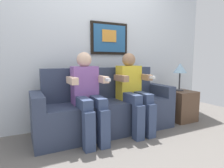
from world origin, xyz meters
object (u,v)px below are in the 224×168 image
Objects in this scene: side_table_right at (181,106)px; couch at (106,110)px; person_on_right at (133,89)px; person_on_left at (88,93)px; table_lamp at (180,69)px.

couch is at bearing 175.45° from side_table_right.
couch is at bearing 153.22° from person_on_right.
person_on_right is (0.66, 0.00, 0.00)m from person_on_left.
person_on_right is at bearing -174.00° from table_lamp.
side_table_right is at bearing -71.51° from table_lamp.
person_on_right is 1.02m from table_lamp.
couch is 4.27× the size of table_lamp.
side_table_right is at bearing 3.49° from person_on_right.
person_on_left is at bearing 180.00° from person_on_right.
side_table_right is at bearing 2.10° from person_on_left.
person_on_left is at bearing -153.15° from couch.
person_on_left reaches higher than side_table_right.
couch is 1.43m from table_lamp.
person_on_right is at bearing -176.51° from side_table_right.
person_on_right reaches higher than table_lamp.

